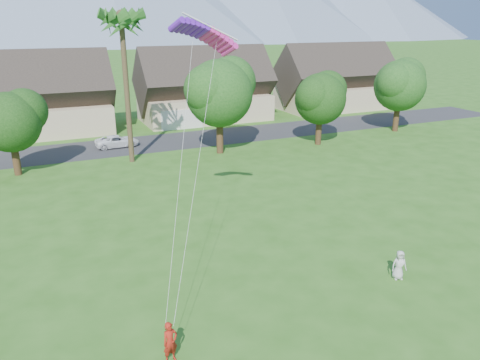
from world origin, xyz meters
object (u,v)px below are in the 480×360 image
watcher (399,265)px  parked_car (117,141)px  kite_flyer (170,342)px  parafoil_kite (205,33)px

watcher → parked_car: size_ratio=0.35×
kite_flyer → parked_car: size_ratio=0.39×
parked_car → parafoil_kite: size_ratio=1.22×
watcher → parked_car: watcher is taller
parked_car → parafoil_kite: (0.79, -23.24, 10.48)m
kite_flyer → parafoil_kite: size_ratio=0.47×
parked_car → kite_flyer: bearing=170.6°
parafoil_kite → kite_flyer: bearing=-127.6°
watcher → parafoil_kite: parafoil_kite is taller
parked_car → parafoil_kite: 25.51m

